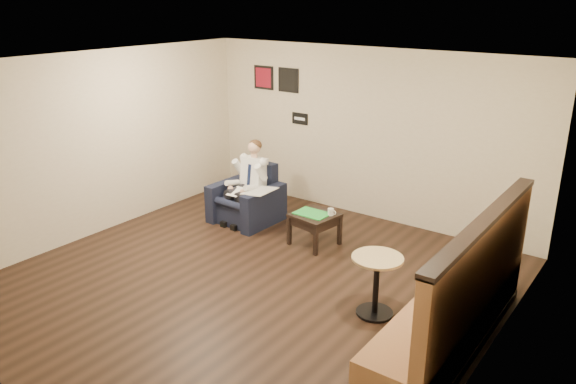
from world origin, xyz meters
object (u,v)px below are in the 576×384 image
Objects in this scene: armchair at (246,194)px; seated_man at (241,186)px; green_folder at (312,213)px; cafe_table at (376,286)px; coffee_mug at (331,212)px; banquette at (451,282)px; smartphone at (325,212)px; side_table at (314,229)px.

seated_man is (-0.00, -0.12, 0.17)m from armchair.
cafe_table reaches higher than green_folder.
coffee_mug is at bearing 137.76° from cafe_table.
banquette is at bearing -26.54° from green_folder.
green_folder is (1.40, -0.02, -0.14)m from seated_man.
smartphone is (0.12, 0.18, -0.00)m from green_folder.
side_table is (1.44, -0.00, -0.39)m from seated_man.
smartphone is 0.05× the size of banquette.
armchair is 3.37m from cafe_table.
side_table is 2.05m from cafe_table.
banquette is at bearing -17.93° from armchair.
side_table is at bearing -155.03° from coffee_mug.
armchair is at bearing 179.23° from coffee_mug.
coffee_mug reaches higher than side_table.
cafe_table is (1.69, -1.19, -0.13)m from green_folder.
smartphone is at bearing 154.17° from coffee_mug.
armchair is 0.21m from seated_man.
smartphone is (1.52, 0.16, -0.14)m from seated_man.
seated_man reaches higher than smartphone.
seated_man reaches higher than side_table.
seated_man reaches higher than cafe_table.
armchair is 0.33× the size of banquette.
smartphone is at bearing 8.01° from seated_man.
seated_man is at bearing 158.64° from cafe_table.
seated_man is 3.33m from cafe_table.
banquette is at bearing -27.15° from side_table.
armchair is 1.52m from smartphone.
side_table is 0.20× the size of banquette.
smartphone is (0.08, 0.16, 0.25)m from side_table.
green_folder is 2.91m from banquette.
green_folder is at bearing 144.81° from cafe_table.
seated_man is at bearing -90.00° from armchair.
cafe_table is (3.09, -1.21, -0.27)m from seated_man.
armchair is 9.29× the size of coffee_mug.
cafe_table is at bearing -22.37° from smartphone.
armchair is 0.75× the size of seated_man.
green_folder reaches higher than smartphone.
smartphone is at bearing 149.21° from banquette.
green_folder is (1.40, -0.14, 0.03)m from armchair.
cafe_table is (3.09, -1.33, -0.10)m from armchair.
smartphone is at bearing 63.92° from side_table.
coffee_mug is at bearing 5.28° from seated_man.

